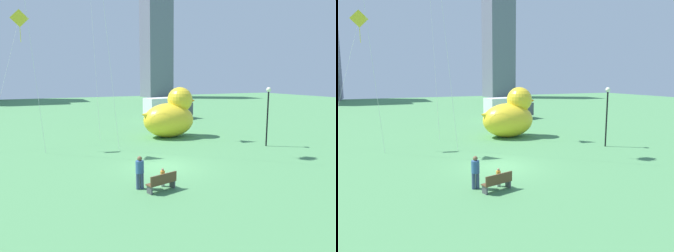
% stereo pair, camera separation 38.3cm
% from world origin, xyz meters
% --- Properties ---
extents(ground_plane, '(140.00, 140.00, 0.00)m').
position_xyz_m(ground_plane, '(0.00, 0.00, 0.00)').
color(ground_plane, '#4D8C53').
extents(park_bench, '(1.65, 0.84, 0.90)m').
position_xyz_m(park_bench, '(-1.75, -3.88, 0.47)').
color(park_bench, brown).
rests_on(park_bench, ground).
extents(person_adult, '(0.41, 0.41, 1.68)m').
position_xyz_m(person_adult, '(-2.63, -3.13, 0.93)').
color(person_adult, '#38476B').
rests_on(person_adult, ground).
extents(person_child, '(0.23, 0.23, 0.95)m').
position_xyz_m(person_child, '(-1.45, -3.26, 0.53)').
color(person_child, silver).
rests_on(person_child, ground).
extents(giant_inflatable_duck, '(5.54, 3.56, 4.60)m').
position_xyz_m(giant_inflatable_duck, '(4.69, 8.82, 1.96)').
color(giant_inflatable_duck, yellow).
rests_on(giant_inflatable_duck, ground).
extents(lamppost, '(0.38, 0.38, 4.73)m').
position_xyz_m(lamppost, '(9.98, 1.93, 3.28)').
color(lamppost, black).
rests_on(lamppost, ground).
extents(box_truck, '(6.70, 3.29, 2.85)m').
position_xyz_m(box_truck, '(9.49, 20.02, 1.45)').
color(box_truck, white).
rests_on(box_truck, ground).
extents(kite_yellow, '(3.45, 2.95, 10.38)m').
position_xyz_m(kite_yellow, '(-7.62, 8.82, 9.33)').
color(kite_yellow, silver).
rests_on(kite_yellow, ground).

